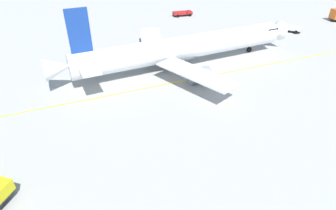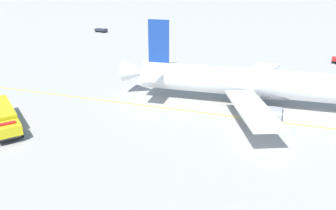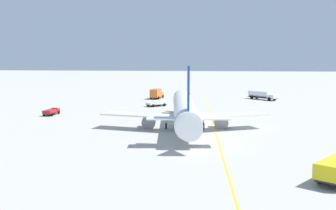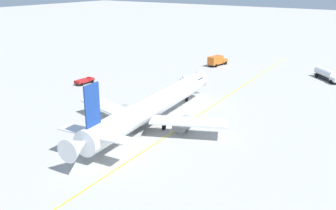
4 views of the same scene
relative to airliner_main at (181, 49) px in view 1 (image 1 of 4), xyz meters
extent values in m
plane|color=#ADAAA3|center=(3.24, 2.03, -3.21)|extent=(600.00, 600.00, 0.00)
cylinder|color=white|center=(-0.05, 0.50, 0.22)|extent=(8.17, 39.29, 4.09)
cone|color=white|center=(-2.23, 21.12, 0.22)|extent=(4.18, 3.39, 3.89)
cone|color=white|center=(2.15, -20.42, 0.52)|extent=(3.88, 4.34, 3.48)
cube|color=black|center=(-2.00, 18.93, 1.14)|extent=(3.71, 2.75, 0.70)
ellipsoid|color=slate|center=(0.15, -1.44, -0.90)|extent=(5.14, 14.37, 2.25)
cube|color=#193D93|center=(1.75, -16.60, 5.46)|extent=(0.57, 3.21, 6.39)
cube|color=white|center=(-1.66, -16.96, 1.04)|extent=(5.48, 3.13, 0.20)
cube|color=white|center=(5.17, -16.24, 1.04)|extent=(5.48, 3.13, 0.20)
cube|color=white|center=(-8.37, -3.00, -0.50)|extent=(13.73, 6.82, 0.28)
cube|color=white|center=(8.81, -1.19, -0.50)|extent=(13.61, 9.16, 0.28)
cylinder|color=gray|center=(-6.59, -0.98, -2.02)|extent=(2.91, 3.75, 2.56)
cylinder|color=black|center=(-6.78, 0.81, -2.02)|extent=(2.18, 0.38, 2.18)
cylinder|color=gray|center=(6.65, 0.42, -2.02)|extent=(2.91, 3.75, 2.56)
cylinder|color=black|center=(6.46, 2.21, -2.02)|extent=(2.18, 0.38, 2.18)
cylinder|color=#9EA0A5|center=(-1.61, 15.26, -1.58)|extent=(0.20, 0.20, 2.16)
cylinder|color=black|center=(-1.61, 15.26, -2.66)|extent=(0.41, 1.13, 1.10)
cylinder|color=#9EA0A5|center=(-3.28, -1.81, -1.58)|extent=(0.20, 0.20, 2.16)
cylinder|color=black|center=(-3.28, -1.81, -2.66)|extent=(0.41, 1.13, 1.10)
cylinder|color=#9EA0A5|center=(3.58, -1.08, -1.58)|extent=(0.20, 0.20, 2.16)
cylinder|color=black|center=(3.58, -1.08, -2.66)|extent=(0.41, 1.13, 1.10)
cube|color=black|center=(23.01, -25.96, -1.53)|extent=(2.08, 1.53, 0.67)
cylinder|color=black|center=(20.89, -26.34, -2.51)|extent=(1.05, 1.30, 1.40)
cube|color=#232326|center=(-9.93, 31.92, -2.71)|extent=(5.36, 5.10, 0.20)
cube|color=white|center=(-11.30, 30.71, -2.33)|extent=(2.88, 2.96, 0.55)
cube|color=black|center=(-11.81, 30.25, -2.25)|extent=(1.49, 1.66, 0.31)
cube|color=white|center=(-9.26, 32.51, -2.26)|extent=(4.29, 4.22, 0.70)
cylinder|color=black|center=(-10.45, 29.75, -2.81)|extent=(0.78, 0.74, 0.80)
cylinder|color=black|center=(-12.15, 31.67, -2.81)|extent=(0.78, 0.74, 0.80)
cylinder|color=black|center=(-7.82, 32.08, -2.81)|extent=(0.78, 0.74, 0.80)
cylinder|color=black|center=(-9.53, 33.99, -2.81)|extent=(0.78, 0.74, 0.80)
cube|color=#232326|center=(-31.31, 12.90, -2.73)|extent=(1.77, 5.45, 0.20)
cube|color=red|center=(-31.27, 14.80, -2.30)|extent=(1.97, 1.67, 0.65)
cube|color=black|center=(-31.25, 15.51, -2.20)|extent=(1.63, 0.12, 0.36)
cube|color=red|center=(-31.33, 11.99, -2.28)|extent=(2.01, 3.64, 0.70)
cube|color=red|center=(-31.27, 14.80, -1.88)|extent=(1.37, 0.63, 0.16)
cylinder|color=black|center=(-32.24, 14.82, -2.83)|extent=(0.30, 0.77, 0.76)
cylinder|color=black|center=(-30.30, 14.78, -2.83)|extent=(0.30, 0.77, 0.76)
cylinder|color=black|center=(-32.32, 11.19, -2.83)|extent=(0.30, 0.77, 0.76)
cylinder|color=black|center=(-30.38, 11.15, -2.83)|extent=(0.30, 0.77, 0.76)
cylinder|color=black|center=(-14.21, 49.66, -2.71)|extent=(0.42, 1.03, 1.00)
cube|color=yellow|center=(5.79, -5.29, -3.20)|extent=(8.80, 159.39, 0.01)
camera|label=1|loc=(43.19, -17.73, 17.94)|focal=30.03mm
camera|label=2|loc=(47.83, 2.97, 14.89)|focal=35.75mm
camera|label=3|loc=(5.59, -75.42, 9.97)|focal=43.75mm
camera|label=4|loc=(39.75, -53.00, 22.91)|focal=40.22mm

